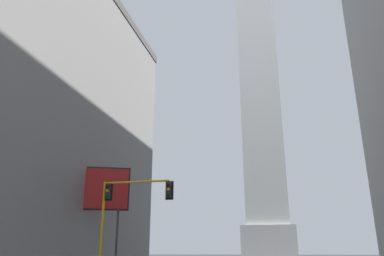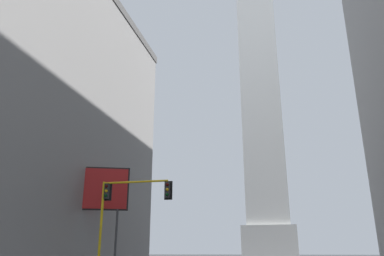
# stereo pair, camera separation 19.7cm
# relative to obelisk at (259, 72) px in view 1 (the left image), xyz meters

# --- Properties ---
(obelisk) EXTENTS (8.51, 8.51, 69.81)m
(obelisk) POSITION_rel_obelisk_xyz_m (0.00, 0.00, 0.00)
(obelisk) COLOR silver
(obelisk) RESTS_ON ground_plane
(traffic_light_mid_left) EXTENTS (5.39, 0.51, 6.37)m
(traffic_light_mid_left) POSITION_rel_obelisk_xyz_m (-8.64, -39.42, -28.70)
(traffic_light_mid_left) COLOR yellow
(traffic_light_mid_left) RESTS_ON ground_plane
(billboard_sign) EXTENTS (4.43, 1.93, 7.98)m
(billboard_sign) POSITION_rel_obelisk_xyz_m (-11.82, -37.35, -27.50)
(billboard_sign) COLOR #3F3F42
(billboard_sign) RESTS_ON ground_plane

